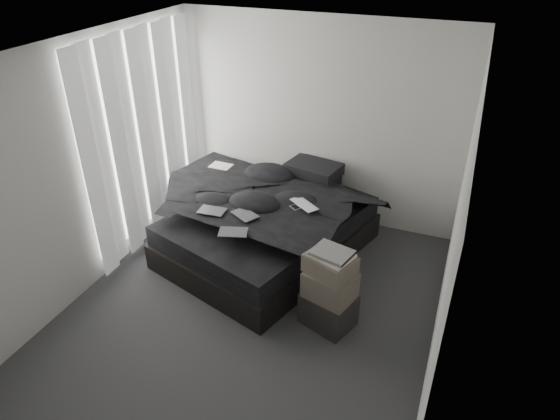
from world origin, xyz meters
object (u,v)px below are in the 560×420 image
at_px(laptop, 300,200).
at_px(side_stand, 222,190).
at_px(box_lower, 328,309).
at_px(bed, 268,240).

height_order(laptop, side_stand, laptop).
xyz_separation_m(side_stand, box_lower, (1.96, -1.54, -0.18)).
relative_size(bed, box_lower, 4.79).
bearing_deg(laptop, bed, -154.50).
distance_m(side_stand, box_lower, 2.50).
distance_m(bed, laptop, 0.81).
bearing_deg(side_stand, box_lower, -38.17).
xyz_separation_m(bed, laptop, (0.42, -0.07, 0.68)).
xyz_separation_m(laptop, box_lower, (0.62, -0.86, -0.66)).
height_order(bed, laptop, laptop).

